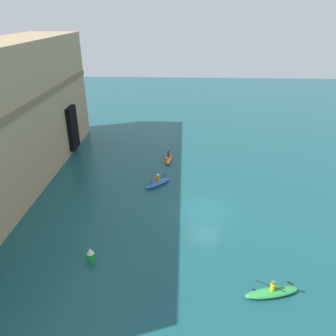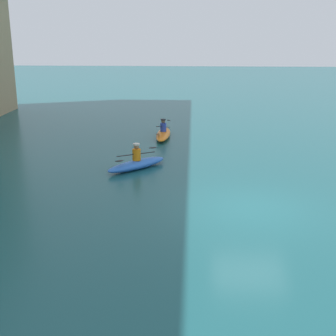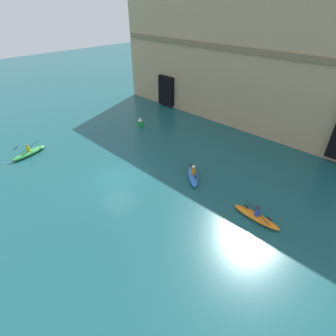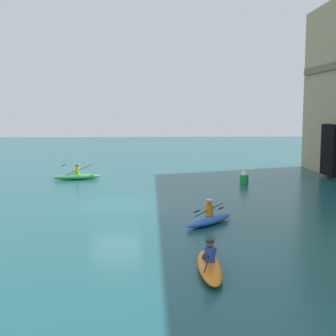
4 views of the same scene
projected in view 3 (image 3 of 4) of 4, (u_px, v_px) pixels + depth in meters
The scene contains 6 objects.
ground_plane at pixel (117, 178), 21.21m from camera, with size 120.00×120.00×0.00m, color #195156.
cliff_bluff at pixel (260, 64), 27.57m from camera, with size 35.44×6.53×12.92m.
kayak_green at pixel (29, 153), 24.28m from camera, with size 1.51×3.45×1.15m.
kayak_blue at pixel (193, 175), 21.17m from camera, with size 2.67×2.61×1.11m.
kayak_orange at pixel (256, 216), 17.23m from camera, with size 3.30×0.80×1.02m.
marker_buoy at pixel (140, 122), 29.62m from camera, with size 0.58×0.58×1.05m.
Camera 3 is at (15.03, -9.52, 12.30)m, focal length 28.00 mm.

